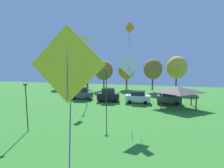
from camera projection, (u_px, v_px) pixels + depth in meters
kite_flying_1 at (128, 66)px, 25.70m from camera, size 2.42×1.91×6.08m
kite_flying_6 at (84, 59)px, 33.55m from camera, size 0.95×1.49×3.51m
kite_flying_7 at (130, 29)px, 30.19m from camera, size 1.62×0.70×3.52m
kite_flying_8 at (68, 68)px, 7.58m from camera, size 3.00×0.47×6.04m
kite_flying_10 at (77, 52)px, 18.98m from camera, size 3.37×2.77×0.19m
parked_car_leftmost at (82, 93)px, 39.91m from camera, size 4.38×2.19×2.39m
parked_car_second_from_left at (108, 95)px, 37.93m from camera, size 4.26×2.22×2.51m
parked_car_third_from_left at (138, 97)px, 36.69m from camera, size 4.52×1.99×2.23m
parked_car_rightmost_in_row at (169, 98)px, 36.04m from camera, size 4.36×2.16×2.28m
park_pavilion at (178, 89)px, 33.49m from camera, size 6.88×4.88×3.60m
light_post_0 at (106, 90)px, 28.55m from camera, size 0.36×0.20×6.92m
light_post_1 at (87, 87)px, 34.28m from camera, size 0.36×0.20×5.72m
light_post_2 at (26, 104)px, 22.68m from camera, size 0.36×0.20×5.59m
treeline_tree_0 at (63, 69)px, 54.07m from camera, size 3.59×3.59×7.02m
treeline_tree_1 at (87, 70)px, 52.28m from camera, size 3.70×3.70×7.01m
treeline_tree_2 at (104, 70)px, 50.68m from camera, size 4.58×4.58×7.43m
treeline_tree_3 at (126, 70)px, 52.09m from camera, size 4.21×4.21×7.12m
treeline_tree_4 at (153, 69)px, 48.36m from camera, size 4.50×4.50×7.86m
treeline_tree_5 at (177, 67)px, 48.97m from camera, size 5.00×5.00×8.51m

